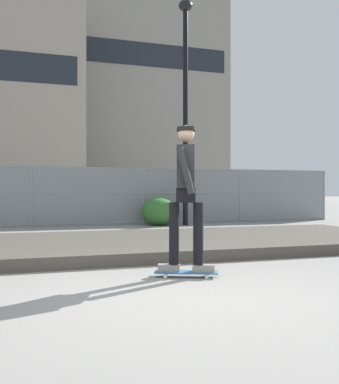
{
  "coord_description": "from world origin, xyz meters",
  "views": [
    {
      "loc": [
        -1.31,
        -4.08,
        1.1
      ],
      "look_at": [
        0.96,
        3.45,
        1.07
      ],
      "focal_mm": 38.18,
      "sensor_mm": 36.0,
      "label": 1
    }
  ],
  "objects_px": {
    "shrub_left": "(159,212)",
    "skateboard": "(186,272)",
    "skater": "(186,188)",
    "street_lamp": "(185,86)",
    "parked_car_near": "(1,198)"
  },
  "relations": [
    {
      "from": "shrub_left",
      "to": "skateboard",
      "type": "bearing_deg",
      "value": -102.79
    },
    {
      "from": "skater",
      "to": "street_lamp",
      "type": "bearing_deg",
      "value": 71.04
    },
    {
      "from": "skateboard",
      "to": "parked_car_near",
      "type": "distance_m",
      "value": 11.93
    },
    {
      "from": "skater",
      "to": "shrub_left",
      "type": "distance_m",
      "value": 7.73
    },
    {
      "from": "skater",
      "to": "parked_car_near",
      "type": "bearing_deg",
      "value": 106.29
    },
    {
      "from": "street_lamp",
      "to": "parked_car_near",
      "type": "xyz_separation_m",
      "value": [
        -5.89,
        4.01,
        -3.61
      ]
    },
    {
      "from": "skateboard",
      "to": "skater",
      "type": "xyz_separation_m",
      "value": [
        0.0,
        0.0,
        1.08
      ]
    },
    {
      "from": "street_lamp",
      "to": "shrub_left",
      "type": "height_order",
      "value": "street_lamp"
    },
    {
      "from": "skateboard",
      "to": "shrub_left",
      "type": "distance_m",
      "value": 7.71
    },
    {
      "from": "skateboard",
      "to": "shrub_left",
      "type": "xyz_separation_m",
      "value": [
        1.7,
        7.51,
        0.38
      ]
    },
    {
      "from": "skateboard",
      "to": "skater",
      "type": "height_order",
      "value": "skater"
    },
    {
      "from": "skateboard",
      "to": "shrub_left",
      "type": "bearing_deg",
      "value": 77.21
    },
    {
      "from": "parked_car_near",
      "to": "skateboard",
      "type": "bearing_deg",
      "value": -73.71
    },
    {
      "from": "street_lamp",
      "to": "parked_car_near",
      "type": "relative_size",
      "value": 1.59
    },
    {
      "from": "skater",
      "to": "shrub_left",
      "type": "bearing_deg",
      "value": 77.21
    }
  ]
}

